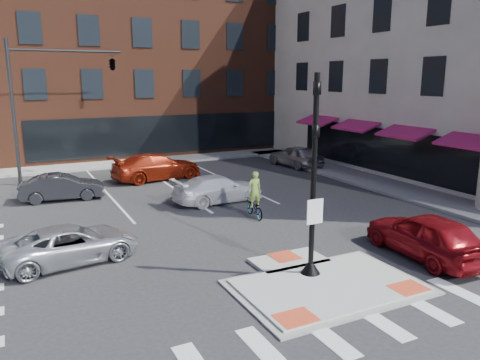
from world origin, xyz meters
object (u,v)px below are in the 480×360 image
white_pickup (218,189)px  bg_car_dark (62,187)px  silver_suv (71,244)px  bg_car_red (157,167)px  cyclist (255,202)px  bg_car_silver (296,156)px  red_sedan (426,235)px

white_pickup → bg_car_dark: 7.77m
silver_suv → bg_car_red: bearing=-37.5°
bg_car_dark → cyclist: (7.15, -6.82, 0.03)m
bg_car_silver → cyclist: bearing=42.1°
silver_suv → cyclist: size_ratio=2.17×
red_sedan → bg_car_silver: bearing=-104.3°
red_sedan → cyclist: 7.29m
red_sedan → bg_car_silver: 16.58m
red_sedan → bg_car_red: (-4.55, 16.00, 0.00)m
white_pickup → bg_car_silver: 10.42m
silver_suv → bg_car_silver: bearing=-63.8°
bg_car_dark → bg_car_silver: bg_car_silver is taller
bg_car_dark → bg_car_silver: (15.23, 2.32, 0.08)m
bg_car_dark → bg_car_silver: bearing=-74.8°
silver_suv → bg_car_red: (6.21, 11.10, 0.16)m
bg_car_silver → cyclist: size_ratio=2.12×
white_pickup → bg_car_silver: size_ratio=1.05×
red_sedan → bg_car_dark: bearing=-49.4°
white_pickup → bg_car_dark: (-6.79, 3.78, -0.00)m
white_pickup → cyclist: cyclist is taller
bg_car_silver → red_sedan: bearing=65.7°
silver_suv → white_pickup: 8.81m
red_sedan → bg_car_dark: red_sedan is taller
bg_car_dark → cyclist: size_ratio=1.95×
bg_car_silver → bg_car_red: (-9.65, 0.22, 0.04)m
white_pickup → bg_car_red: size_ratio=0.85×
silver_suv → bg_car_silver: (15.85, 10.88, 0.12)m
silver_suv → bg_car_dark: 8.58m
white_pickup → bg_car_red: bearing=5.3°
white_pickup → bg_car_silver: bg_car_silver is taller
white_pickup → bg_car_dark: size_ratio=1.14×
red_sedan → bg_car_dark: 16.85m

